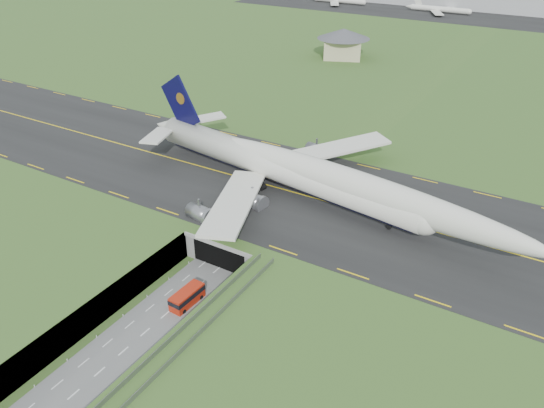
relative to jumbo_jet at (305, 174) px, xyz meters
The scene contains 9 objects.
ground 34.79m from the jumbo_jet, 99.78° to the right, with size 900.00×900.00×0.00m, color #365C25.
airfield_deck 33.90m from the jumbo_jet, 99.78° to the right, with size 800.00×800.00×6.00m, color gray.
trench_road 41.82m from the jumbo_jet, 97.96° to the right, with size 12.00×75.00×0.20m, color slate.
taxiway 7.89m from the jumbo_jet, behind, with size 800.00×44.00×0.18m, color black.
tunnel_portal 18.52m from the jumbo_jet, 109.65° to the right, with size 17.00×22.30×6.00m.
guideway 52.09m from the jumbo_jet, 83.97° to the right, with size 3.00×53.00×7.05m.
jumbo_jet is the anchor object (origin of this frame).
shuttle_tram 37.51m from the jumbo_jet, 96.61° to the right, with size 2.93×7.11×2.88m.
service_building 124.36m from the jumbo_jet, 110.54° to the left, with size 28.31×28.31×11.85m.
Camera 1 is at (52.12, -58.77, 62.11)m, focal length 35.00 mm.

